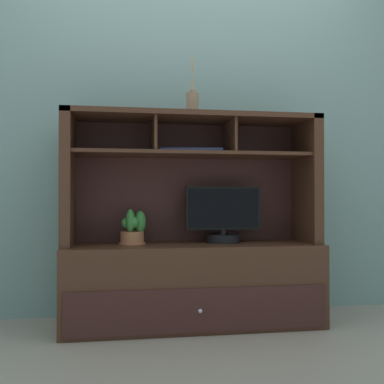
% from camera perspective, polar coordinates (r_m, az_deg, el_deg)
% --- Properties ---
extents(floor_plane, '(6.00, 6.00, 0.02)m').
position_cam_1_polar(floor_plane, '(2.90, -0.00, -15.96)').
color(floor_plane, '#A19488').
rests_on(floor_plane, ground).
extents(back_wall, '(6.00, 0.02, 2.80)m').
position_cam_1_polar(back_wall, '(3.15, -0.86, 11.12)').
color(back_wall, '#799B98').
rests_on(back_wall, ground).
extents(media_console, '(1.51, 0.54, 1.25)m').
position_cam_1_polar(media_console, '(2.83, -0.02, -8.43)').
color(media_console, '#46291B').
rests_on(media_console, ground).
extents(tv_monitor, '(0.46, 0.20, 0.34)m').
position_cam_1_polar(tv_monitor, '(2.86, 3.83, -3.23)').
color(tv_monitor, black).
rests_on(tv_monitor, media_console).
extents(potted_orchid, '(0.16, 0.16, 0.21)m').
position_cam_1_polar(potted_orchid, '(2.79, -7.15, -4.53)').
color(potted_orchid, '#B96E49').
rests_on(potted_orchid, media_console).
extents(magazine_stack_left, '(0.40, 0.29, 0.02)m').
position_cam_1_polar(magazine_stack_left, '(2.86, -0.24, 4.97)').
color(magazine_stack_left, '#AD2F21').
rests_on(magazine_stack_left, media_console).
extents(diffuser_bottle, '(0.07, 0.07, 0.34)m').
position_cam_1_polar(diffuser_bottle, '(2.84, 0.06, 10.78)').
color(diffuser_bottle, '#917055').
rests_on(diffuser_bottle, media_console).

